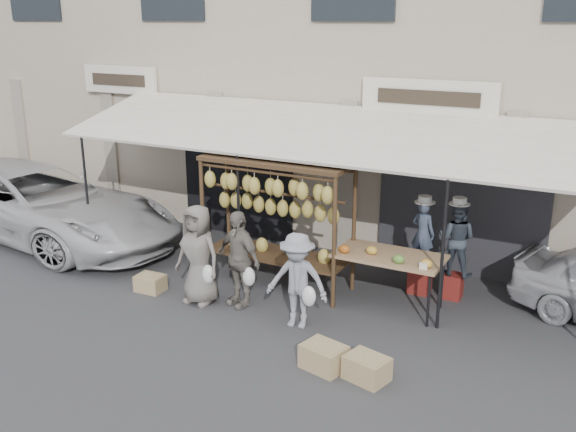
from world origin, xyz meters
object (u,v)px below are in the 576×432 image
object	(u,v)px
banana_rack	(275,198)
vendor_right	(457,239)
vendor_left	(423,233)
crate_near_a	(324,357)
crate_near_b	(367,368)
van	(29,184)
customer_mid	(238,259)
customer_right	(297,281)
crate_far	(150,283)
customer_left	(198,255)
produce_table	(389,258)

from	to	relation	value
banana_rack	vendor_right	bearing A→B (deg)	18.29
vendor_left	crate_near_a	bearing A→B (deg)	97.07
crate_near_b	van	bearing A→B (deg)	166.06
customer_mid	van	size ratio (longest dim) A/B	0.30
van	customer_mid	bearing A→B (deg)	-92.85
customer_right	vendor_left	bearing A→B (deg)	51.35
banana_rack	vendor_right	size ratio (longest dim) A/B	2.10
crate_far	van	size ratio (longest dim) A/B	0.09
vendor_right	crate_near_b	distance (m)	3.18
customer_mid	crate_far	distance (m)	1.78
vendor_right	customer_left	world-z (taller)	vendor_right
vendor_left	crate_far	bearing A→B (deg)	41.71
vendor_right	customer_left	distance (m)	4.19
vendor_right	customer_mid	size ratio (longest dim) A/B	0.78
vendor_right	customer_mid	bearing A→B (deg)	33.56
vendor_right	van	distance (m)	8.92
customer_mid	van	bearing A→B (deg)	-172.66
produce_table	customer_right	size ratio (longest dim) A/B	1.15
customer_left	crate_far	bearing A→B (deg)	-175.58
vendor_right	customer_right	bearing A→B (deg)	50.65
customer_mid	crate_far	world-z (taller)	customer_mid
vendor_left	customer_right	xyz separation A→B (m)	(-1.26, -2.09, -0.31)
produce_table	crate_near_a	distance (m)	2.27
vendor_left	vendor_right	world-z (taller)	vendor_right
customer_left	vendor_right	bearing A→B (deg)	33.21
vendor_left	crate_near_b	xyz separation A→B (m)	(0.23, -3.01, -0.89)
vendor_right	customer_mid	xyz separation A→B (m)	(-2.98, -1.90, -0.25)
vendor_left	customer_left	size ratio (longest dim) A/B	0.69
customer_left	crate_far	world-z (taller)	customer_left
crate_near_a	van	world-z (taller)	van
customer_right	van	distance (m)	7.18
vendor_left	customer_right	size ratio (longest dim) A/B	0.77
produce_table	vendor_right	distance (m)	1.23
customer_right	crate_far	size ratio (longest dim) A/B	3.18
crate_near_b	crate_far	xyz separation A→B (m)	(-4.29, 0.89, -0.02)
crate_near_a	crate_far	xyz separation A→B (m)	(-3.69, 0.90, -0.03)
vendor_left	crate_far	distance (m)	4.67
vendor_left	customer_left	distance (m)	3.71
produce_table	customer_mid	world-z (taller)	customer_mid
vendor_left	customer_left	bearing A→B (deg)	48.58
vendor_right	produce_table	bearing A→B (deg)	47.98
vendor_right	van	world-z (taller)	van
vendor_left	crate_near_a	world-z (taller)	vendor_left
customer_left	customer_mid	distance (m)	0.66
customer_left	customer_right	bearing A→B (deg)	2.71
customer_left	crate_near_b	size ratio (longest dim) A/B	3.10
vendor_left	customer_right	distance (m)	2.46
banana_rack	customer_mid	world-z (taller)	banana_rack
vendor_left	crate_near_a	xyz separation A→B (m)	(-0.37, -3.02, -0.88)
customer_right	van	bearing A→B (deg)	162.63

